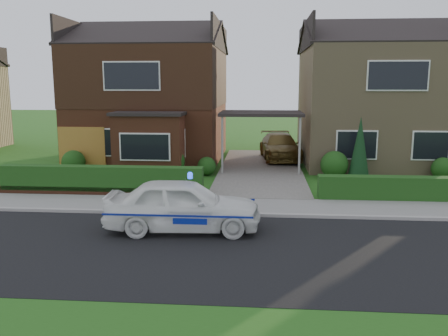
# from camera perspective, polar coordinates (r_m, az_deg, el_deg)

# --- Properties ---
(ground) EXTENTS (120.00, 120.00, 0.00)m
(ground) POSITION_cam_1_polar(r_m,az_deg,el_deg) (11.88, 4.10, -9.97)
(ground) COLOR #225516
(ground) RESTS_ON ground
(road) EXTENTS (60.00, 6.00, 0.02)m
(road) POSITION_cam_1_polar(r_m,az_deg,el_deg) (11.88, 4.10, -9.97)
(road) COLOR black
(road) RESTS_ON ground
(kerb) EXTENTS (60.00, 0.16, 0.12)m
(kerb) POSITION_cam_1_polar(r_m,az_deg,el_deg) (14.77, 4.23, -5.68)
(kerb) COLOR #9E9993
(kerb) RESTS_ON ground
(sidewalk) EXTENTS (60.00, 2.00, 0.10)m
(sidewalk) POSITION_cam_1_polar(r_m,az_deg,el_deg) (15.78, 4.27, -4.67)
(sidewalk) COLOR slate
(sidewalk) RESTS_ON ground
(driveway) EXTENTS (3.80, 12.00, 0.12)m
(driveway) POSITION_cam_1_polar(r_m,az_deg,el_deg) (22.52, 4.41, -0.15)
(driveway) COLOR #666059
(driveway) RESTS_ON ground
(house_left) EXTENTS (7.50, 9.53, 7.25)m
(house_left) POSITION_cam_1_polar(r_m,az_deg,el_deg) (25.73, -8.60, 9.46)
(house_left) COLOR brown
(house_left) RESTS_ON ground
(house_right) EXTENTS (7.50, 8.06, 7.25)m
(house_right) POSITION_cam_1_polar(r_m,az_deg,el_deg) (25.80, 17.71, 8.77)
(house_right) COLOR #9B855F
(house_right) RESTS_ON ground
(carport_link) EXTENTS (3.80, 3.00, 2.77)m
(carport_link) POSITION_cam_1_polar(r_m,az_deg,el_deg) (22.16, 4.50, 6.45)
(carport_link) COLOR black
(carport_link) RESTS_ON ground
(garage_door) EXTENTS (2.20, 0.10, 2.10)m
(garage_door) POSITION_cam_1_polar(r_m,az_deg,el_deg) (22.90, -16.69, 2.13)
(garage_door) COLOR olive
(garage_door) RESTS_ON ground
(dwarf_wall) EXTENTS (7.70, 0.25, 0.36)m
(dwarf_wall) POSITION_cam_1_polar(r_m,az_deg,el_deg) (17.90, -14.62, -2.76)
(dwarf_wall) COLOR brown
(dwarf_wall) RESTS_ON ground
(hedge_left) EXTENTS (7.50, 0.55, 0.90)m
(hedge_left) POSITION_cam_1_polar(r_m,az_deg,el_deg) (18.08, -14.44, -3.21)
(hedge_left) COLOR #123511
(hedge_left) RESTS_ON ground
(hedge_right) EXTENTS (7.50, 0.55, 0.80)m
(hedge_right) POSITION_cam_1_polar(r_m,az_deg,el_deg) (17.94, 23.20, -3.83)
(hedge_right) COLOR #123511
(hedge_right) RESTS_ON ground
(shrub_left_far) EXTENTS (1.08, 1.08, 1.08)m
(shrub_left_far) POSITION_cam_1_polar(r_m,az_deg,el_deg) (22.64, -17.64, 0.69)
(shrub_left_far) COLOR #123511
(shrub_left_far) RESTS_ON ground
(shrub_left_mid) EXTENTS (1.32, 1.32, 1.32)m
(shrub_left_mid) POSITION_cam_1_polar(r_m,az_deg,el_deg) (21.14, -6.50, 0.78)
(shrub_left_mid) COLOR #123511
(shrub_left_mid) RESTS_ON ground
(shrub_left_near) EXTENTS (0.84, 0.84, 0.84)m
(shrub_left_near) POSITION_cam_1_polar(r_m,az_deg,el_deg) (21.22, -2.09, 0.22)
(shrub_left_near) COLOR #123511
(shrub_left_near) RESTS_ON ground
(shrub_right_near) EXTENTS (1.20, 1.20, 1.20)m
(shrub_right_near) POSITION_cam_1_polar(r_m,az_deg,el_deg) (21.08, 13.14, 0.39)
(shrub_right_near) COLOR #123511
(shrub_right_near) RESTS_ON ground
(shrub_right_mid) EXTENTS (0.96, 0.96, 0.96)m
(shrub_right_mid) POSITION_cam_1_polar(r_m,az_deg,el_deg) (22.35, 24.83, -0.06)
(shrub_right_mid) COLOR #123511
(shrub_right_mid) RESTS_ON ground
(conifer_a) EXTENTS (0.90, 0.90, 2.60)m
(conifer_a) POSITION_cam_1_polar(r_m,az_deg,el_deg) (20.96, 16.00, 2.14)
(conifer_a) COLOR black
(conifer_a) RESTS_ON ground
(police_car) EXTENTS (3.96, 4.41, 1.63)m
(police_car) POSITION_cam_1_polar(r_m,az_deg,el_deg) (13.27, -4.95, -4.49)
(police_car) COLOR white
(police_car) RESTS_ON ground
(driveway_car) EXTENTS (2.32, 4.75, 1.33)m
(driveway_car) POSITION_cam_1_polar(r_m,az_deg,el_deg) (25.21, 6.75, 2.59)
(driveway_car) COLOR brown
(driveway_car) RESTS_ON driveway
(potted_plant_a) EXTENTS (0.38, 0.28, 0.68)m
(potted_plant_a) POSITION_cam_1_polar(r_m,az_deg,el_deg) (18.74, -13.04, -1.62)
(potted_plant_a) COLOR gray
(potted_plant_a) RESTS_ON ground
(potted_plant_b) EXTENTS (0.51, 0.51, 0.72)m
(potted_plant_b) POSITION_cam_1_polar(r_m,az_deg,el_deg) (18.43, -10.04, -1.65)
(potted_plant_b) COLOR gray
(potted_plant_b) RESTS_ON ground
(potted_plant_c) EXTENTS (0.55, 0.55, 0.73)m
(potted_plant_c) POSITION_cam_1_polar(r_m,az_deg,el_deg) (18.17, -3.87, -1.67)
(potted_plant_c) COLOR gray
(potted_plant_c) RESTS_ON ground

